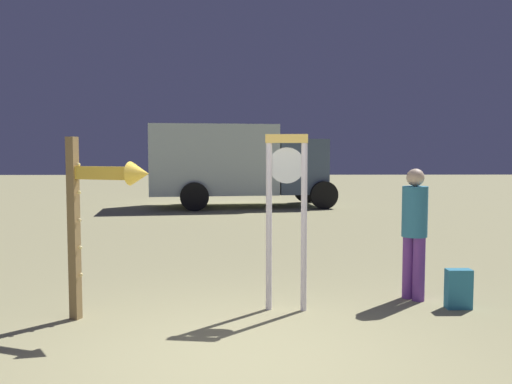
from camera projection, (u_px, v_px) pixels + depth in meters
name	position (u px, v px, depth m)	size (l,w,h in m)	color
ground_plane	(242.00, 362.00, 4.82)	(80.00, 80.00, 0.00)	#999266
standing_clock	(286.00, 201.00, 6.34)	(0.49, 0.15, 2.04)	white
arrow_sign	(100.00, 202.00, 5.87)	(0.99, 0.52, 2.01)	olive
person_near_clock	(414.00, 227.00, 6.82)	(0.31, 0.31, 1.64)	#703993
backpack	(458.00, 289.00, 6.47)	(0.29, 0.19, 0.47)	teal
box_truck_near	(233.00, 162.00, 18.49)	(6.31, 3.27, 2.73)	silver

